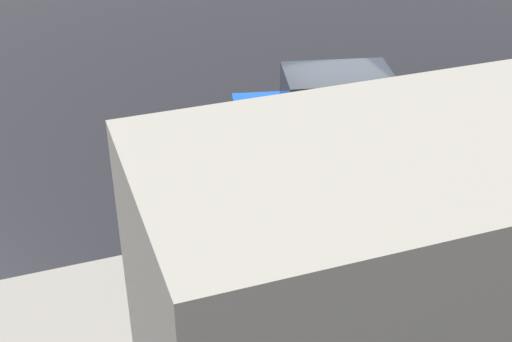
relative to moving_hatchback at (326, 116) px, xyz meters
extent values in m
plane|color=black|center=(-0.43, -0.40, -1.03)|extent=(60.00, 60.00, 0.00)
cube|color=gray|center=(-0.43, 3.80, -1.01)|extent=(24.00, 3.20, 0.04)
cube|color=blue|center=(0.09, -0.02, -0.23)|extent=(4.19, 2.55, 0.99)
cube|color=#1E232B|center=(-0.22, 0.05, 0.65)|extent=(2.62, 1.99, 0.77)
cylinder|color=black|center=(1.50, 0.38, -0.73)|extent=(0.63, 0.35, 0.60)
cylinder|color=black|center=(1.18, -1.01, -0.73)|extent=(0.63, 0.35, 0.60)
cylinder|color=black|center=(-1.00, 0.97, -0.73)|extent=(0.63, 0.35, 0.60)
cylinder|color=black|center=(-1.33, -0.42, -0.73)|extent=(0.63, 0.35, 0.60)
cylinder|color=gold|center=(3.39, 2.78, -0.72)|extent=(0.22, 0.22, 0.62)
sphere|color=gold|center=(3.39, 2.78, -0.35)|extent=(0.26, 0.26, 0.26)
cylinder|color=gold|center=(3.23, 2.78, -0.64)|extent=(0.10, 0.09, 0.09)
cylinder|color=gold|center=(3.55, 2.78, -0.64)|extent=(0.10, 0.09, 0.09)
cylinder|color=#2D2D2D|center=(3.39, 2.78, -1.00)|extent=(0.31, 0.31, 0.06)
cube|color=#1E8C4C|center=(4.14, 2.67, 0.10)|extent=(0.29, 0.39, 0.55)
sphere|color=tan|center=(4.14, 2.67, 0.48)|extent=(0.22, 0.22, 0.22)
cylinder|color=#1E1E2D|center=(4.12, 2.58, -0.60)|extent=(0.13, 0.13, 0.85)
cylinder|color=#1E1E2D|center=(4.15, 2.76, -0.60)|extent=(0.13, 0.13, 0.85)
cylinder|color=#1E8C4C|center=(4.10, 2.43, 0.10)|extent=(0.09, 0.09, 0.50)
cylinder|color=#1E8C4C|center=(4.17, 2.90, 0.10)|extent=(0.09, 0.09, 0.50)
cylinder|color=#B7BABF|center=(-0.03, 4.87, -0.50)|extent=(0.04, 0.04, 1.05)
cylinder|color=#B7BABF|center=(1.73, 4.87, -0.50)|extent=(0.04, 0.04, 1.05)
cylinder|color=#4C4C51|center=(3.55, 3.13, 0.17)|extent=(0.07, 0.07, 2.40)
cube|color=black|center=(3.55, 3.13, 1.12)|extent=(0.04, 0.44, 0.44)
cylinder|color=black|center=(0.20, 0.06, -1.02)|extent=(2.57, 2.57, 0.01)
camera|label=1|loc=(6.19, 12.91, 7.20)|focal=50.00mm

